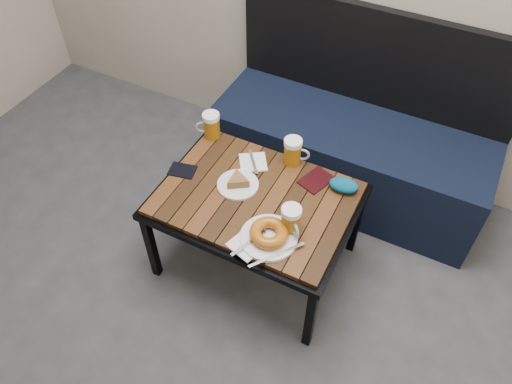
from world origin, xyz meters
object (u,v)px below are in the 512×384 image
at_px(plate_bagel, 269,235).
at_px(passport_navy, 182,170).
at_px(beer_mug_right, 291,220).
at_px(beer_mug_left, 211,125).
at_px(knit_pouch, 344,185).
at_px(beer_mug_centre, 293,151).
at_px(cafe_table, 256,203).
at_px(plate_pie, 238,183).
at_px(passport_burgundy, 316,180).
at_px(bench, 350,149).

height_order(plate_bagel, passport_navy, plate_bagel).
bearing_deg(beer_mug_right, beer_mug_left, -168.36).
distance_m(passport_navy, knit_pouch, 0.71).
bearing_deg(beer_mug_right, beer_mug_centre, 156.16).
xyz_separation_m(cafe_table, plate_pie, (-0.10, 0.02, 0.06)).
distance_m(beer_mug_left, passport_burgundy, 0.56).
bearing_deg(beer_mug_left, cafe_table, 118.48).
bearing_deg(beer_mug_left, plate_bagel, 113.03).
xyz_separation_m(bench, plate_bagel, (-0.06, -0.85, 0.23)).
xyz_separation_m(cafe_table, passport_navy, (-0.36, -0.01, 0.05)).
xyz_separation_m(plate_bagel, knit_pouch, (0.17, 0.38, 0.00)).
relative_size(plate_pie, passport_navy, 1.54).
xyz_separation_m(bench, cafe_table, (-0.21, -0.67, 0.16)).
bearing_deg(plate_pie, bench, 64.94).
bearing_deg(bench, plate_pie, -115.06).
height_order(beer_mug_left, passport_burgundy, beer_mug_left).
bearing_deg(passport_navy, knit_pouch, 95.37).
xyz_separation_m(beer_mug_centre, beer_mug_right, (0.15, -0.36, -0.00)).
height_order(bench, cafe_table, bench).
height_order(beer_mug_left, beer_mug_centre, beer_mug_centre).
bearing_deg(beer_mug_right, knit_pouch, 113.31).
xyz_separation_m(beer_mug_left, beer_mug_centre, (0.41, 0.01, 0.00)).
height_order(beer_mug_right, plate_pie, beer_mug_right).
bearing_deg(passport_navy, plate_bagel, 59.49).
bearing_deg(beer_mug_left, passport_navy, 63.47).
relative_size(beer_mug_right, passport_navy, 1.11).
relative_size(bench, plate_bagel, 5.00).
xyz_separation_m(cafe_table, plate_bagel, (0.15, -0.18, 0.07)).
bearing_deg(beer_mug_right, cafe_table, -162.62).
height_order(beer_mug_left, plate_pie, beer_mug_left).
bearing_deg(bench, plate_bagel, -94.13).
distance_m(bench, beer_mug_left, 0.76).
xyz_separation_m(beer_mug_right, knit_pouch, (0.11, 0.30, -0.04)).
relative_size(cafe_table, beer_mug_left, 6.56).
xyz_separation_m(passport_burgundy, knit_pouch, (0.12, 0.00, 0.02)).
bearing_deg(knit_pouch, plate_pie, -155.67).
distance_m(cafe_table, beer_mug_left, 0.45).
relative_size(beer_mug_left, plate_bagel, 0.46).
relative_size(plate_bagel, passport_navy, 2.41).
bearing_deg(beer_mug_centre, passport_navy, -162.05).
height_order(plate_bagel, passport_burgundy, plate_bagel).
bearing_deg(bench, beer_mug_centre, -110.78).
height_order(bench, passport_navy, bench).
bearing_deg(beer_mug_right, bench, 132.92).
height_order(plate_pie, passport_navy, plate_pie).
bearing_deg(beer_mug_left, beer_mug_right, 121.44).
relative_size(bench, plate_pie, 7.79).
bearing_deg(passport_burgundy, passport_navy, -139.71).
distance_m(beer_mug_centre, passport_burgundy, 0.16).
xyz_separation_m(cafe_table, beer_mug_right, (0.20, -0.10, 0.11)).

